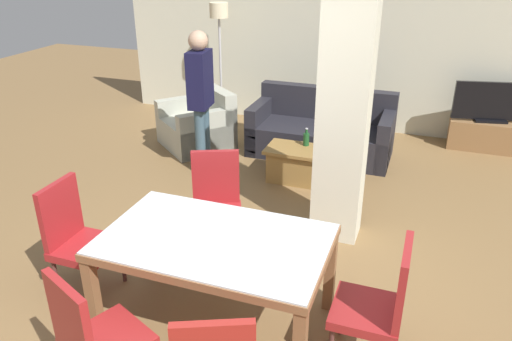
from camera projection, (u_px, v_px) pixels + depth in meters
The scene contains 16 objects.
ground_plane at pixel (218, 321), 3.90m from camera, with size 18.00×18.00×0.00m, color brown.
back_wall at pixel (345, 40), 7.44m from camera, with size 7.20×0.09×2.70m.
divider_pillar at pixel (345, 105), 4.52m from camera, with size 0.46×0.36×2.70m.
dining_table at pixel (215, 255), 3.64m from camera, with size 1.64×1.01×0.76m.
dining_chair_head_left at pixel (76, 235), 4.06m from camera, with size 0.46×0.46×0.97m.
dining_chair_head_right at pixel (380, 302), 3.31m from camera, with size 0.46×0.46×0.97m.
dining_chair_far_left at pixel (216, 201), 4.59m from camera, with size 0.61×0.61×0.97m.
dining_chair_near_left at pixel (94, 336), 3.03m from camera, with size 0.61×0.61×0.97m.
sofa at pixel (321, 133), 6.85m from camera, with size 1.90×0.88×0.87m.
armchair at pixel (199, 127), 7.12m from camera, with size 1.26×1.25×0.82m.
coffee_table at pixel (297, 164), 6.10m from camera, with size 0.75×0.48×0.42m.
bottle at pixel (306, 139), 6.07m from camera, with size 0.07×0.07×0.22m.
tv_stand at pixel (487, 135), 7.03m from camera, with size 1.03×0.40×0.41m.
tv_screen at pixel (494, 103), 6.83m from camera, with size 1.05×0.28×0.56m.
floor_lamp at pixel (219, 24), 7.56m from camera, with size 0.28×0.28×1.86m.
standing_person at pixel (201, 93), 6.01m from camera, with size 0.26×0.40×1.77m.
Camera 1 is at (1.31, -2.77, 2.70)m, focal length 35.00 mm.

